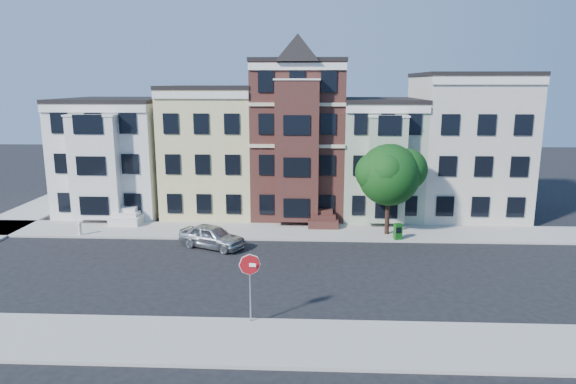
{
  "coord_description": "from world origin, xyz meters",
  "views": [
    {
      "loc": [
        1.02,
        -27.28,
        10.5
      ],
      "look_at": [
        -0.31,
        2.3,
        4.2
      ],
      "focal_mm": 32.0,
      "sensor_mm": 36.0,
      "label": 1
    }
  ],
  "objects_px": {
    "newspaper_box": "(398,232)",
    "fire_hydrant": "(80,230)",
    "stop_sign": "(250,284)",
    "street_tree": "(389,179)",
    "parked_car": "(212,236)"
  },
  "relations": [
    {
      "from": "street_tree",
      "to": "parked_car",
      "type": "xyz_separation_m",
      "value": [
        -11.74,
        -3.17,
        -3.29
      ]
    },
    {
      "from": "stop_sign",
      "to": "newspaper_box",
      "type": "bearing_deg",
      "value": 65.91
    },
    {
      "from": "street_tree",
      "to": "fire_hydrant",
      "type": "relative_size",
      "value": 10.34
    },
    {
      "from": "street_tree",
      "to": "newspaper_box",
      "type": "relative_size",
      "value": 7.25
    },
    {
      "from": "street_tree",
      "to": "stop_sign",
      "type": "height_order",
      "value": "street_tree"
    },
    {
      "from": "street_tree",
      "to": "fire_hydrant",
      "type": "bearing_deg",
      "value": -176.59
    },
    {
      "from": "newspaper_box",
      "to": "fire_hydrant",
      "type": "bearing_deg",
      "value": 166.8
    },
    {
      "from": "fire_hydrant",
      "to": "newspaper_box",
      "type": "bearing_deg",
      "value": 0.0
    },
    {
      "from": "newspaper_box",
      "to": "fire_hydrant",
      "type": "height_order",
      "value": "newspaper_box"
    },
    {
      "from": "parked_car",
      "to": "fire_hydrant",
      "type": "relative_size",
      "value": 5.89
    },
    {
      "from": "newspaper_box",
      "to": "stop_sign",
      "type": "bearing_deg",
      "value": -137.27
    },
    {
      "from": "street_tree",
      "to": "parked_car",
      "type": "bearing_deg",
      "value": -164.89
    },
    {
      "from": "stop_sign",
      "to": "fire_hydrant",
      "type": "bearing_deg",
      "value": 146.71
    },
    {
      "from": "parked_car",
      "to": "fire_hydrant",
      "type": "bearing_deg",
      "value": 103.22
    },
    {
      "from": "fire_hydrant",
      "to": "parked_car",
      "type": "bearing_deg",
      "value": -11.17
    }
  ]
}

